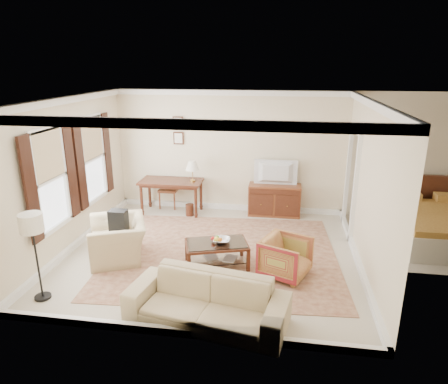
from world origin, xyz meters
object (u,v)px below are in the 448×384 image
(tv, at_px, (276,165))
(coffee_table, at_px, (217,248))
(writing_desk, at_px, (171,185))
(sofa, at_px, (207,294))
(sideboard, at_px, (274,200))
(striped_armchair, at_px, (286,256))
(club_armchair, at_px, (118,233))

(tv, relative_size, coffee_table, 0.78)
(writing_desk, height_order, sofa, sofa)
(writing_desk, relative_size, tv, 1.54)
(sideboard, xyz_separation_m, striped_armchair, (0.28, -2.88, 0.01))
(striped_armchair, bearing_deg, sideboard, 28.55)
(tv, distance_m, sofa, 4.45)
(sideboard, bearing_deg, striped_armchair, -84.35)
(writing_desk, xyz_separation_m, coffee_table, (1.53, -2.51, -0.35))
(coffee_table, xyz_separation_m, sofa, (0.14, -1.62, 0.09))
(sideboard, height_order, coffee_table, sideboard)
(sideboard, distance_m, sofa, 4.40)
(coffee_table, relative_size, club_armchair, 1.09)
(club_armchair, bearing_deg, sofa, 26.80)
(striped_armchair, bearing_deg, sofa, 166.47)
(writing_desk, xyz_separation_m, club_armchair, (-0.33, -2.46, -0.20))
(writing_desk, xyz_separation_m, striped_armchair, (2.75, -2.67, -0.32))
(striped_armchair, bearing_deg, writing_desk, 68.72)
(club_armchair, relative_size, sofa, 0.50)
(tv, distance_m, striped_armchair, 2.99)
(sideboard, relative_size, coffee_table, 0.99)
(sofa, bearing_deg, coffee_table, 105.34)
(sideboard, bearing_deg, writing_desk, -175.24)
(coffee_table, bearing_deg, striped_armchair, -7.59)
(writing_desk, bearing_deg, striped_armchair, -44.17)
(coffee_table, bearing_deg, sideboard, 71.09)
(sideboard, bearing_deg, coffee_table, -108.91)
(writing_desk, distance_m, club_armchair, 2.49)
(writing_desk, distance_m, striped_armchair, 3.85)
(tv, bearing_deg, striped_armchair, 95.69)
(coffee_table, relative_size, striped_armchair, 1.62)
(striped_armchair, xyz_separation_m, sofa, (-1.07, -1.45, 0.06))
(coffee_table, distance_m, sofa, 1.62)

